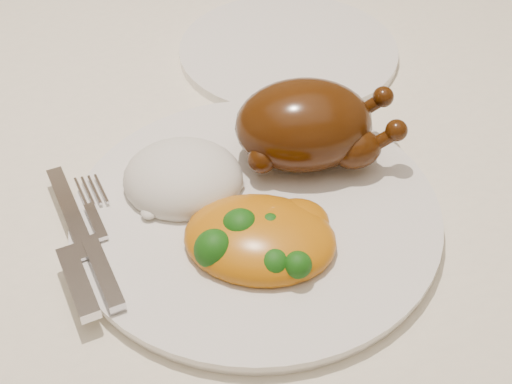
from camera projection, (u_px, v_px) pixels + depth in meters
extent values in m
cube|color=brown|center=(207.00, 177.00, 0.69)|extent=(1.60, 0.90, 0.04)
cube|color=silver|center=(206.00, 158.00, 0.67)|extent=(1.72, 1.02, 0.01)
cylinder|color=white|center=(256.00, 215.00, 0.60)|extent=(0.32, 0.32, 0.01)
cylinder|color=white|center=(288.00, 51.00, 0.79)|extent=(0.28, 0.28, 0.01)
ellipsoid|color=#482307|center=(304.00, 125.00, 0.62)|extent=(0.13, 0.11, 0.08)
ellipsoid|color=#482307|center=(296.00, 113.00, 0.61)|extent=(0.06, 0.05, 0.03)
ellipsoid|color=#482307|center=(356.00, 149.00, 0.62)|extent=(0.05, 0.03, 0.03)
sphere|color=#482307|center=(396.00, 130.00, 0.61)|extent=(0.02, 0.02, 0.02)
ellipsoid|color=#482307|center=(345.00, 115.00, 0.65)|extent=(0.05, 0.03, 0.03)
sphere|color=#482307|center=(383.00, 97.00, 0.64)|extent=(0.02, 0.02, 0.02)
sphere|color=#482307|center=(262.00, 159.00, 0.61)|extent=(0.02, 0.02, 0.02)
sphere|color=#482307|center=(255.00, 119.00, 0.65)|extent=(0.02, 0.02, 0.02)
ellipsoid|color=silver|center=(183.00, 179.00, 0.61)|extent=(0.13, 0.12, 0.05)
ellipsoid|color=orange|center=(260.00, 239.00, 0.56)|extent=(0.15, 0.14, 0.04)
ellipsoid|color=orange|center=(295.00, 223.00, 0.57)|extent=(0.06, 0.05, 0.03)
ellipsoid|color=#103508|center=(270.00, 225.00, 0.56)|extent=(0.02, 0.02, 0.02)
ellipsoid|color=#103508|center=(214.00, 250.00, 0.55)|extent=(0.03, 0.03, 0.03)
ellipsoid|color=#103508|center=(298.00, 265.00, 0.53)|extent=(0.02, 0.02, 0.02)
ellipsoid|color=#103508|center=(240.00, 228.00, 0.56)|extent=(0.03, 0.03, 0.03)
ellipsoid|color=#103508|center=(290.00, 228.00, 0.57)|extent=(0.02, 0.02, 0.02)
ellipsoid|color=#103508|center=(274.00, 263.00, 0.54)|extent=(0.03, 0.03, 0.02)
cube|color=silver|center=(70.00, 211.00, 0.59)|extent=(0.03, 0.12, 0.00)
cube|color=silver|center=(78.00, 282.00, 0.53)|extent=(0.03, 0.07, 0.01)
cube|color=silver|center=(103.00, 273.00, 0.54)|extent=(0.03, 0.08, 0.01)
cube|color=silver|center=(94.00, 206.00, 0.59)|extent=(0.03, 0.08, 0.00)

